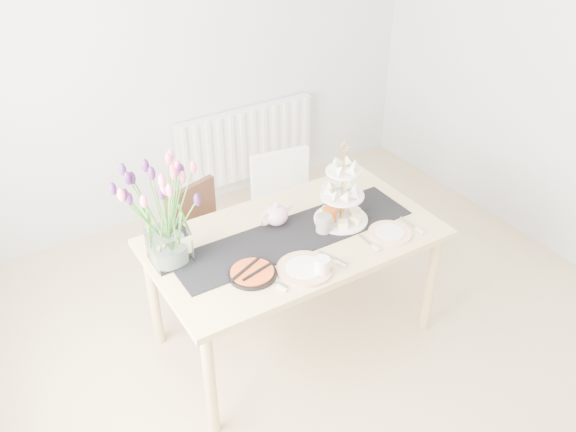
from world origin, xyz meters
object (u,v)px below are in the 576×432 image
plate_right (390,233)px  chair_white (286,204)px  radiator (246,144)px  tart_tin (252,273)px  mug_orange (329,216)px  cake_stand (342,202)px  plate_left (305,269)px  mug_grey (324,224)px  dining_table (294,247)px  chair_brown (204,236)px  tulip_vase (163,199)px  teapot (276,215)px  mug_white (322,266)px  cream_jug (329,190)px

plate_right → chair_white: bearing=96.7°
radiator → plate_right: 1.95m
radiator → tart_tin: tart_tin is taller
chair_white → mug_orange: bearing=-91.0°
cake_stand → plate_left: 0.51m
mug_grey → plate_left: (-0.28, -0.23, -0.05)m
dining_table → chair_brown: bearing=111.5°
chair_brown → chair_white: size_ratio=0.93×
tart_tin → mug_grey: size_ratio=2.35×
chair_white → tulip_vase: 1.32m
teapot → mug_grey: 0.27m
tulip_vase → mug_grey: 0.92m
chair_white → dining_table: bearing=-108.7°
chair_white → plate_left: bearing=-107.1°
plate_left → mug_white: bearing=-49.9°
dining_table → mug_white: (-0.06, -0.35, 0.12)m
cake_stand → plate_right: 0.32m
plate_left → tulip_vase: bearing=142.2°
chair_brown → radiator: bearing=32.5°
cake_stand → chair_brown: bearing=129.3°
mug_white → plate_right: 0.53m
chair_white → cake_stand: size_ratio=1.83×
radiator → plate_right: (-0.12, -1.92, 0.31)m
tart_tin → mug_white: size_ratio=2.64×
dining_table → mug_white: size_ratio=17.02×
cake_stand → mug_grey: (-0.14, -0.04, -0.08)m
dining_table → mug_orange: (0.23, -0.00, 0.13)m
cake_stand → plate_left: cake_stand is taller
mug_grey → mug_orange: mug_grey is taller
plate_left → plate_right: bearing=1.7°
chair_white → mug_orange: (-0.12, -0.66, 0.32)m
tart_tin → tulip_vase: bearing=132.6°
cake_stand → chair_white: bearing=85.8°
dining_table → chair_brown: (-0.26, 0.67, -0.23)m
radiator → mug_grey: bearing=-103.9°
teapot → mug_grey: size_ratio=2.03×
tulip_vase → cake_stand: (0.97, -0.17, -0.25)m
teapot → mug_white: teapot is taller
chair_brown → mug_white: bearing=-95.5°
mug_white → cream_jug: bearing=59.6°
chair_brown → teapot: teapot is taller
tart_tin → chair_brown: bearing=83.0°
radiator → plate_right: bearing=-93.7°
radiator → dining_table: (-0.58, -1.66, 0.22)m
dining_table → cake_stand: cake_stand is taller
tulip_vase → radiator: bearing=50.2°
cream_jug → mug_grey: size_ratio=0.86×
radiator → cake_stand: 1.75m
radiator → cake_stand: (-0.28, -1.67, 0.43)m
radiator → mug_white: mug_white is taller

